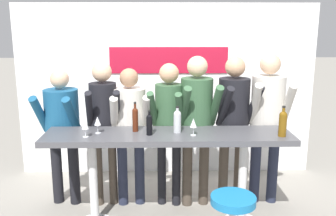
{
  "coord_description": "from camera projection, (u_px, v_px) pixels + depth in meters",
  "views": [
    {
      "loc": [
        -0.08,
        -3.72,
        2.14
      ],
      "look_at": [
        0.0,
        0.08,
        1.27
      ],
      "focal_mm": 40.0,
      "sensor_mm": 36.0,
      "label": 1
    }
  ],
  "objects": [
    {
      "name": "back_wall",
      "position": [
        166.0,
        90.0,
        5.31
      ],
      "size": [
        4.17,
        0.12,
        2.41
      ],
      "color": "white",
      "rests_on": "ground_plane"
    },
    {
      "name": "tasting_table",
      "position": [
        168.0,
        148.0,
        3.91
      ],
      "size": [
        2.57,
        0.56,
        1.02
      ],
      "color": "#4C4C51",
      "rests_on": "ground_plane"
    },
    {
      "name": "person_far_left",
      "position": [
        62.0,
        124.0,
        4.34
      ],
      "size": [
        0.52,
        0.6,
        1.62
      ],
      "rotation": [
        0.0,
        0.0,
        -0.16
      ],
      "color": "black",
      "rests_on": "ground_plane"
    },
    {
      "name": "person_left",
      "position": [
        104.0,
        117.0,
        4.29
      ],
      "size": [
        0.42,
        0.55,
        1.72
      ],
      "rotation": [
        0.0,
        0.0,
        0.14
      ],
      "color": "#473D33",
      "rests_on": "ground_plane"
    },
    {
      "name": "person_center_left",
      "position": [
        130.0,
        123.0,
        4.31
      ],
      "size": [
        0.48,
        0.57,
        1.64
      ],
      "rotation": [
        0.0,
        0.0,
        0.11
      ],
      "color": "#23283D",
      "rests_on": "ground_plane"
    },
    {
      "name": "person_center",
      "position": [
        169.0,
        119.0,
        4.29
      ],
      "size": [
        0.44,
        0.56,
        1.7
      ],
      "rotation": [
        0.0,
        0.0,
        -0.19
      ],
      "color": "black",
      "rests_on": "ground_plane"
    },
    {
      "name": "person_center_right",
      "position": [
        197.0,
        115.0,
        4.27
      ],
      "size": [
        0.48,
        0.59,
        1.78
      ],
      "rotation": [
        0.0,
        0.0,
        0.13
      ],
      "color": "#473D33",
      "rests_on": "ground_plane"
    },
    {
      "name": "person_right",
      "position": [
        234.0,
        114.0,
        4.33
      ],
      "size": [
        0.49,
        0.6,
        1.77
      ],
      "rotation": [
        0.0,
        0.0,
        0.19
      ],
      "color": "#473D33",
      "rests_on": "ground_plane"
    },
    {
      "name": "person_far_right",
      "position": [
        268.0,
        113.0,
        4.34
      ],
      "size": [
        0.48,
        0.58,
        1.8
      ],
      "rotation": [
        0.0,
        0.0,
        -0.05
      ],
      "color": "#23283D",
      "rests_on": "ground_plane"
    },
    {
      "name": "wine_bottle_0",
      "position": [
        149.0,
        124.0,
        3.79
      ],
      "size": [
        0.06,
        0.06,
        0.26
      ],
      "color": "black",
      "rests_on": "tasting_table"
    },
    {
      "name": "wine_bottle_1",
      "position": [
        135.0,
        118.0,
        3.91
      ],
      "size": [
        0.06,
        0.06,
        0.32
      ],
      "color": "#4C1E0F",
      "rests_on": "tasting_table"
    },
    {
      "name": "wine_bottle_2",
      "position": [
        177.0,
        120.0,
        3.88
      ],
      "size": [
        0.08,
        0.08,
        0.28
      ],
      "color": "#B7BCC1",
      "rests_on": "tasting_table"
    },
    {
      "name": "wine_bottle_3",
      "position": [
        283.0,
        122.0,
        3.74
      ],
      "size": [
        0.08,
        0.08,
        0.31
      ],
      "color": "brown",
      "rests_on": "tasting_table"
    },
    {
      "name": "wine_glass_0",
      "position": [
        98.0,
        121.0,
        3.85
      ],
      "size": [
        0.07,
        0.07,
        0.18
      ],
      "color": "silver",
      "rests_on": "tasting_table"
    },
    {
      "name": "wine_glass_1",
      "position": [
        193.0,
        124.0,
        3.77
      ],
      "size": [
        0.07,
        0.07,
        0.18
      ],
      "color": "silver",
      "rests_on": "tasting_table"
    },
    {
      "name": "wine_glass_2",
      "position": [
        85.0,
        125.0,
        3.71
      ],
      "size": [
        0.07,
        0.07,
        0.18
      ],
      "color": "silver",
      "rests_on": "tasting_table"
    }
  ]
}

